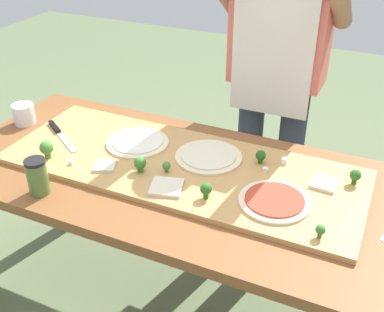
# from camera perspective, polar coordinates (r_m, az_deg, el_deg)

# --- Properties ---
(prep_table) EXTENTS (1.80, 0.80, 0.74)m
(prep_table) POSITION_cam_1_polar(r_m,az_deg,el_deg) (1.79, -1.10, -4.73)
(prep_table) COLOR brown
(prep_table) RESTS_ON ground
(cutting_board) EXTENTS (1.34, 0.51, 0.02)m
(cutting_board) POSITION_cam_1_polar(r_m,az_deg,el_deg) (1.77, -1.39, -1.19)
(cutting_board) COLOR tan
(cutting_board) RESTS_ON prep_table
(chefs_knife) EXTENTS (0.25, 0.18, 0.02)m
(chefs_knife) POSITION_cam_1_polar(r_m,az_deg,el_deg) (2.04, -15.73, 2.79)
(chefs_knife) COLOR #B7BABF
(chefs_knife) RESTS_ON cutting_board
(pizza_whole_tomato_red) EXTENTS (0.24, 0.24, 0.02)m
(pizza_whole_tomato_red) POSITION_cam_1_polar(r_m,az_deg,el_deg) (1.58, 9.87, -5.31)
(pizza_whole_tomato_red) COLOR beige
(pizza_whole_tomato_red) RESTS_ON cutting_board
(pizza_whole_white_garlic) EXTENTS (0.25, 0.25, 0.02)m
(pizza_whole_white_garlic) POSITION_cam_1_polar(r_m,az_deg,el_deg) (1.90, -6.56, 1.65)
(pizza_whole_white_garlic) COLOR beige
(pizza_whole_white_garlic) RESTS_ON cutting_board
(pizza_whole_cheese_artichoke) EXTENTS (0.25, 0.25, 0.02)m
(pizza_whole_cheese_artichoke) POSITION_cam_1_polar(r_m,az_deg,el_deg) (1.79, 2.00, -0.05)
(pizza_whole_cheese_artichoke) COLOR beige
(pizza_whole_cheese_artichoke) RESTS_ON cutting_board
(pizza_slice_far_right) EXTENTS (0.10, 0.10, 0.01)m
(pizza_slice_far_right) POSITION_cam_1_polar(r_m,az_deg,el_deg) (1.77, -10.43, -1.19)
(pizza_slice_far_right) COLOR beige
(pizza_slice_far_right) RESTS_ON cutting_board
(pizza_slice_far_left) EXTENTS (0.09, 0.09, 0.01)m
(pizza_slice_far_left) POSITION_cam_1_polar(r_m,az_deg,el_deg) (1.70, 15.58, -3.23)
(pizza_slice_far_left) COLOR beige
(pizza_slice_far_left) RESTS_ON cutting_board
(pizza_slice_center) EXTENTS (0.13, 0.13, 0.01)m
(pizza_slice_center) POSITION_cam_1_polar(r_m,az_deg,el_deg) (1.63, -3.15, -3.72)
(pizza_slice_center) COLOR beige
(pizza_slice_center) RESTS_ON cutting_board
(broccoli_floret_back_right) EXTENTS (0.04, 0.04, 0.05)m
(broccoli_floret_back_right) POSITION_cam_1_polar(r_m,az_deg,el_deg) (1.77, 8.24, 0.01)
(broccoli_floret_back_right) COLOR #2C5915
(broccoli_floret_back_right) RESTS_ON cutting_board
(broccoli_floret_center_left) EXTENTS (0.04, 0.04, 0.06)m
(broccoli_floret_center_left) POSITION_cam_1_polar(r_m,az_deg,el_deg) (1.56, 1.69, -4.04)
(broccoli_floret_center_left) COLOR #366618
(broccoli_floret_center_left) RESTS_ON cutting_board
(broccoli_floret_front_left) EXTENTS (0.03, 0.03, 0.04)m
(broccoli_floret_front_left) POSITION_cam_1_polar(r_m,az_deg,el_deg) (1.71, -3.08, -1.21)
(broccoli_floret_front_left) COLOR #487A23
(broccoli_floret_front_left) RESTS_ON cutting_board
(broccoli_floret_back_left) EXTENTS (0.04, 0.04, 0.06)m
(broccoli_floret_back_left) POSITION_cam_1_polar(r_m,az_deg,el_deg) (1.73, 19.00, -2.24)
(broccoli_floret_back_left) COLOR #366618
(broccoli_floret_back_left) RESTS_ON cutting_board
(broccoli_floret_front_mid) EXTENTS (0.04, 0.04, 0.06)m
(broccoli_floret_front_mid) POSITION_cam_1_polar(r_m,az_deg,el_deg) (1.71, -6.24, -0.91)
(broccoli_floret_front_mid) COLOR #3F7220
(broccoli_floret_front_mid) RESTS_ON cutting_board
(broccoli_floret_front_right) EXTENTS (0.05, 0.05, 0.07)m
(broccoli_floret_front_right) POSITION_cam_1_polar(r_m,az_deg,el_deg) (1.86, -17.05, 0.89)
(broccoli_floret_front_right) COLOR #487A23
(broccoli_floret_front_right) RESTS_ON cutting_board
(broccoli_floret_back_mid) EXTENTS (0.03, 0.03, 0.04)m
(broccoli_floret_back_mid) POSITION_cam_1_polar(r_m,az_deg,el_deg) (1.46, 15.15, -8.59)
(broccoli_floret_back_mid) COLOR #3F7220
(broccoli_floret_back_mid) RESTS_ON cutting_board
(cheese_crumble_a) EXTENTS (0.02, 0.02, 0.02)m
(cheese_crumble_a) POSITION_cam_1_polar(r_m,az_deg,el_deg) (1.81, -14.28, -0.76)
(cheese_crumble_a) COLOR white
(cheese_crumble_a) RESTS_ON cutting_board
(cheese_crumble_b) EXTENTS (0.02, 0.02, 0.02)m
(cheese_crumble_b) POSITION_cam_1_polar(r_m,az_deg,el_deg) (1.73, 8.79, -1.64)
(cheese_crumble_b) COLOR silver
(cheese_crumble_b) RESTS_ON cutting_board
(cheese_crumble_c) EXTENTS (0.02, 0.02, 0.02)m
(cheese_crumble_c) POSITION_cam_1_polar(r_m,az_deg,el_deg) (1.79, 11.00, -0.56)
(cheese_crumble_c) COLOR white
(cheese_crumble_c) RESTS_ON cutting_board
(flour_cup) EXTENTS (0.09, 0.09, 0.09)m
(flour_cup) POSITION_cam_1_polar(r_m,az_deg,el_deg) (2.20, -19.50, 4.64)
(flour_cup) COLOR white
(flour_cup) RESTS_ON prep_table
(sauce_jar) EXTENTS (0.07, 0.07, 0.13)m
(sauce_jar) POSITION_cam_1_polar(r_m,az_deg,el_deg) (1.69, -18.05, -2.38)
(sauce_jar) COLOR #517033
(sauce_jar) RESTS_ON prep_table
(cook_center) EXTENTS (0.54, 0.39, 1.67)m
(cook_center) POSITION_cam_1_polar(r_m,az_deg,el_deg) (2.11, 10.23, 11.27)
(cook_center) COLOR #333847
(cook_center) RESTS_ON ground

